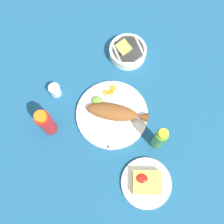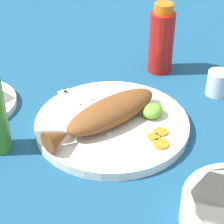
% 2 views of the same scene
% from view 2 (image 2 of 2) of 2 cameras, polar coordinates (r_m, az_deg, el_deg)
% --- Properties ---
extents(ground_plane, '(4.00, 4.00, 0.00)m').
position_cam_2_polar(ground_plane, '(0.81, 0.00, -2.22)').
color(ground_plane, navy).
extents(main_plate, '(0.30, 0.30, 0.02)m').
position_cam_2_polar(main_plate, '(0.80, 0.00, -1.71)').
color(main_plate, silver).
rests_on(main_plate, ground_plane).
extents(fried_fish, '(0.26, 0.10, 0.05)m').
position_cam_2_polar(fried_fish, '(0.77, -0.71, -0.19)').
color(fried_fish, brown).
rests_on(fried_fish, main_plate).
extents(fork_near, '(0.06, 0.18, 0.00)m').
position_cam_2_polar(fork_near, '(0.83, -4.57, 0.58)').
color(fork_near, silver).
rests_on(fork_near, main_plate).
extents(fork_far, '(0.06, 0.18, 0.00)m').
position_cam_2_polar(fork_far, '(0.85, -2.02, 1.80)').
color(fork_far, silver).
rests_on(fork_far, main_plate).
extents(carrot_slice_near, '(0.02, 0.02, 0.00)m').
position_cam_2_polar(carrot_slice_near, '(0.75, 5.85, -3.54)').
color(carrot_slice_near, orange).
rests_on(carrot_slice_near, main_plate).
extents(carrot_slice_mid, '(0.03, 0.03, 0.00)m').
position_cam_2_polar(carrot_slice_mid, '(0.77, 6.86, -2.79)').
color(carrot_slice_mid, orange).
rests_on(carrot_slice_mid, main_plate).
extents(carrot_slice_far, '(0.03, 0.03, 0.00)m').
position_cam_2_polar(carrot_slice_far, '(0.74, 6.94, -4.41)').
color(carrot_slice_far, orange).
rests_on(carrot_slice_far, main_plate).
extents(lime_wedge_main, '(0.05, 0.04, 0.03)m').
position_cam_2_polar(lime_wedge_main, '(0.80, 5.71, 0.19)').
color(lime_wedge_main, '#6BB233').
rests_on(lime_wedge_main, main_plate).
extents(hot_sauce_bottle_red, '(0.06, 0.06, 0.17)m').
position_cam_2_polar(hot_sauce_bottle_red, '(0.98, 6.95, 10.00)').
color(hot_sauce_bottle_red, '#B21914').
rests_on(hot_sauce_bottle_red, ground_plane).
extents(salt_cup, '(0.05, 0.05, 0.06)m').
position_cam_2_polar(salt_cup, '(0.93, 14.61, 3.76)').
color(salt_cup, silver).
rests_on(salt_cup, ground_plane).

